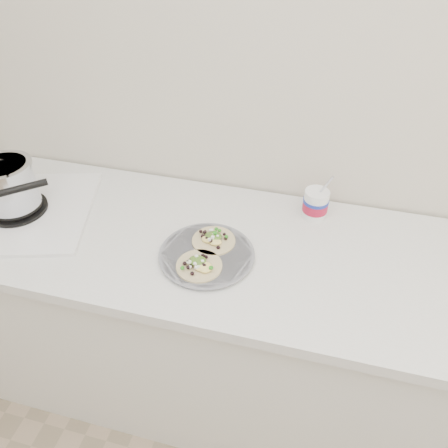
# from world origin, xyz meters

# --- Properties ---
(counter) EXTENTS (2.44, 0.66, 0.90)m
(counter) POSITION_xyz_m (0.00, 1.43, 0.45)
(counter) COLOR silver
(counter) RESTS_ON ground
(stove) EXTENTS (0.61, 0.58, 0.24)m
(stove) POSITION_xyz_m (-0.91, 1.39, 0.98)
(stove) COLOR silver
(stove) RESTS_ON counter
(taco_plate) EXTENTS (0.30, 0.30, 0.04)m
(taco_plate) POSITION_xyz_m (-0.20, 1.35, 0.92)
(taco_plate) COLOR slate
(taco_plate) RESTS_ON counter
(tub) EXTENTS (0.09, 0.09, 0.20)m
(tub) POSITION_xyz_m (0.10, 1.64, 0.96)
(tub) COLOR white
(tub) RESTS_ON counter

